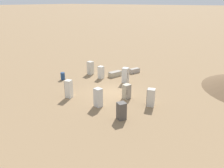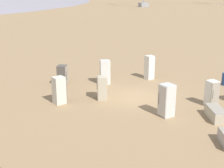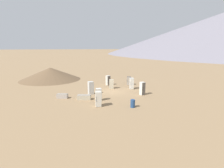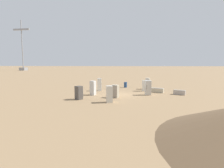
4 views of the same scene
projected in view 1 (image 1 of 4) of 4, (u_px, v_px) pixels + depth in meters
The scene contains 12 objects.
ground_plane at pixel (111, 92), 23.91m from camera, with size 1000.00×1000.00×0.00m, color #937551.
discarded_fridge_0 at pixel (127, 91), 22.15m from camera, with size 0.86×0.80×1.51m.
discarded_fridge_1 at pixel (135, 71), 30.25m from camera, with size 1.58×1.09×0.60m.
discarded_fridge_2 at pixel (101, 72), 27.91m from camera, with size 0.71×0.63×1.60m.
discarded_fridge_3 at pixel (98, 97), 20.39m from camera, with size 0.70×0.81×1.83m.
discarded_fridge_4 at pixel (115, 74), 28.91m from camera, with size 1.95×1.28×0.62m.
discarded_fridge_5 at pixel (69, 89), 22.31m from camera, with size 0.71×0.76×1.87m.
discarded_fridge_6 at pixel (90, 68), 29.45m from camera, with size 0.75×0.83×1.77m.
discarded_fridge_7 at pixel (121, 111), 18.25m from camera, with size 0.92×0.93×1.51m.
discarded_fridge_8 at pixel (151, 97), 20.51m from camera, with size 0.79×0.87×1.73m.
discarded_fridge_9 at pixel (125, 75), 26.40m from camera, with size 0.83×0.83×1.86m.
rusty_barrel at pixel (63, 76), 27.55m from camera, with size 0.52×0.52×0.92m.
Camera 1 is at (-18.10, -12.52, 9.39)m, focal length 35.00 mm.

